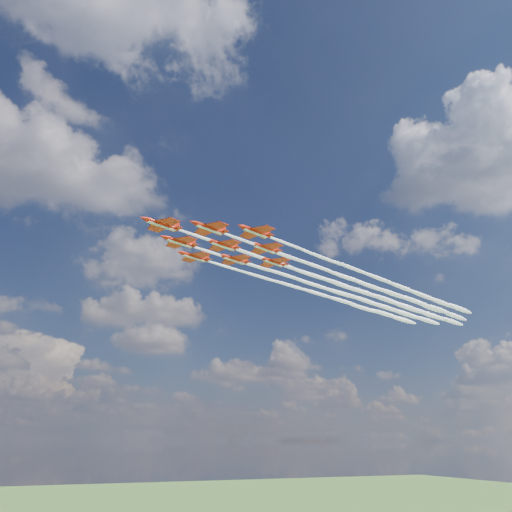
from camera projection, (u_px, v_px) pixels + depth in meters
name	position (u px, v px, depth m)	size (l,w,h in m)	color
jet_lead	(307.00, 273.00, 164.43)	(113.26, 50.15, 2.97)	red
jet_row2_port	(342.00, 275.00, 166.65)	(113.26, 50.15, 2.97)	red
jet_row2_starb	(312.00, 284.00, 175.59)	(113.26, 50.15, 2.97)	red
jet_row3_port	(376.00, 278.00, 168.87)	(113.26, 50.15, 2.97)	red
jet_row3_centre	(345.00, 286.00, 177.81)	(113.26, 50.15, 2.97)	red
jet_row3_starb	(316.00, 293.00, 186.75)	(113.26, 50.15, 2.97)	red
jet_row4_port	(377.00, 288.00, 180.03)	(113.26, 50.15, 2.97)	red
jet_row4_starb	(347.00, 295.00, 188.97)	(113.26, 50.15, 2.97)	red
jet_tail	(377.00, 297.00, 191.19)	(113.26, 50.15, 2.97)	red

